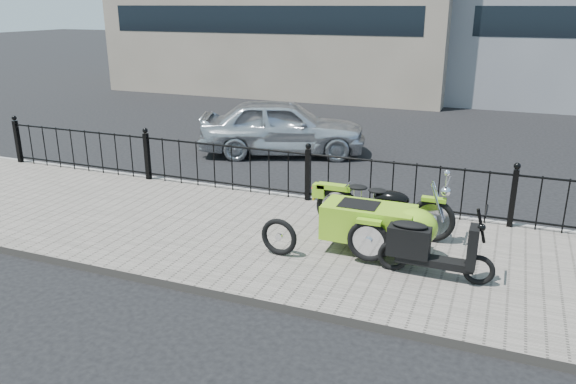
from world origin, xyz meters
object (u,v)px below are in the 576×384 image
at_px(scooter, 427,248).
at_px(sedan_car, 283,127).
at_px(spare_tire, 279,237).
at_px(motorcycle_sidecar, 383,220).

relative_size(scooter, sedan_car, 0.38).
height_order(spare_tire, sedan_car, sedan_car).
height_order(motorcycle_sidecar, spare_tire, motorcycle_sidecar).
height_order(scooter, sedan_car, sedan_car).
bearing_deg(sedan_car, spare_tire, -178.49).
xyz_separation_m(motorcycle_sidecar, sedan_car, (-3.65, 5.05, 0.10)).
bearing_deg(motorcycle_sidecar, scooter, -38.28).
xyz_separation_m(motorcycle_sidecar, scooter, (0.73, -0.57, -0.07)).
bearing_deg(sedan_car, motorcycle_sidecar, -164.55).
xyz_separation_m(scooter, sedan_car, (-4.38, 5.63, 0.17)).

